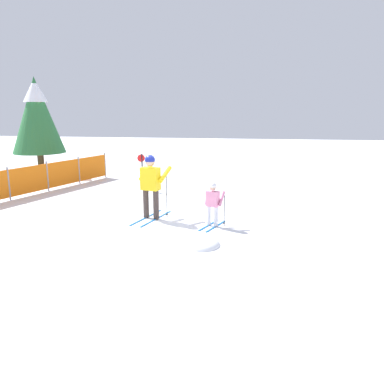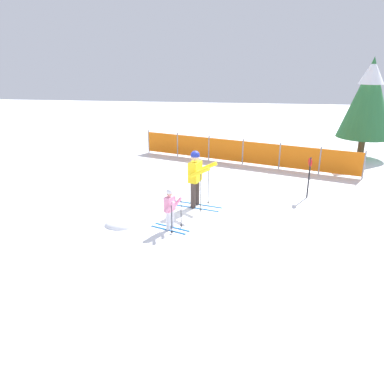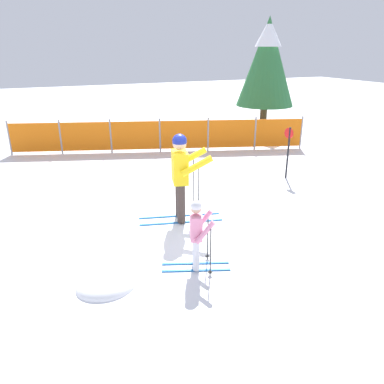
{
  "view_description": "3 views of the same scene",
  "coord_description": "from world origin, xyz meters",
  "px_view_note": "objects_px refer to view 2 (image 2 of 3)",
  "views": [
    {
      "loc": [
        -9.81,
        -2.57,
        2.97
      ],
      "look_at": [
        -0.45,
        -1.1,
        0.88
      ],
      "focal_mm": 35.0,
      "sensor_mm": 36.0,
      "label": 1
    },
    {
      "loc": [
        1.41,
        -10.73,
        4.35
      ],
      "look_at": [
        -0.0,
        -0.92,
        0.84
      ],
      "focal_mm": 35.0,
      "sensor_mm": 36.0,
      "label": 2
    },
    {
      "loc": [
        -2.63,
        -6.36,
        3.31
      ],
      "look_at": [
        -0.04,
        -0.43,
        0.8
      ],
      "focal_mm": 35.0,
      "sensor_mm": 36.0,
      "label": 3
    }
  ],
  "objects_px": {
    "trail_marker": "(309,173)",
    "skier_adult": "(196,174)",
    "conifer_far": "(369,97)",
    "skier_child": "(170,206)",
    "safety_fence": "(243,152)"
  },
  "relations": [
    {
      "from": "conifer_far",
      "to": "trail_marker",
      "type": "xyz_separation_m",
      "value": [
        -3.27,
        -6.03,
        -1.92
      ]
    },
    {
      "from": "skier_child",
      "to": "trail_marker",
      "type": "distance_m",
      "value": 5.06
    },
    {
      "from": "trail_marker",
      "to": "safety_fence",
      "type": "bearing_deg",
      "value": 119.11
    },
    {
      "from": "safety_fence",
      "to": "trail_marker",
      "type": "height_order",
      "value": "trail_marker"
    },
    {
      "from": "skier_child",
      "to": "skier_adult",
      "type": "bearing_deg",
      "value": 96.33
    },
    {
      "from": "conifer_far",
      "to": "trail_marker",
      "type": "distance_m",
      "value": 7.12
    },
    {
      "from": "safety_fence",
      "to": "conifer_far",
      "type": "relative_size",
      "value": 2.07
    },
    {
      "from": "safety_fence",
      "to": "trail_marker",
      "type": "bearing_deg",
      "value": -60.89
    },
    {
      "from": "safety_fence",
      "to": "skier_adult",
      "type": "bearing_deg",
      "value": -104.46
    },
    {
      "from": "trail_marker",
      "to": "skier_adult",
      "type": "bearing_deg",
      "value": -159.81
    },
    {
      "from": "conifer_far",
      "to": "skier_adult",
      "type": "bearing_deg",
      "value": -132.98
    },
    {
      "from": "safety_fence",
      "to": "trail_marker",
      "type": "xyz_separation_m",
      "value": [
        2.2,
        -3.96,
        0.29
      ]
    },
    {
      "from": "skier_child",
      "to": "trail_marker",
      "type": "height_order",
      "value": "trail_marker"
    },
    {
      "from": "skier_adult",
      "to": "safety_fence",
      "type": "relative_size",
      "value": 0.19
    },
    {
      "from": "skier_adult",
      "to": "safety_fence",
      "type": "height_order",
      "value": "skier_adult"
    }
  ]
}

